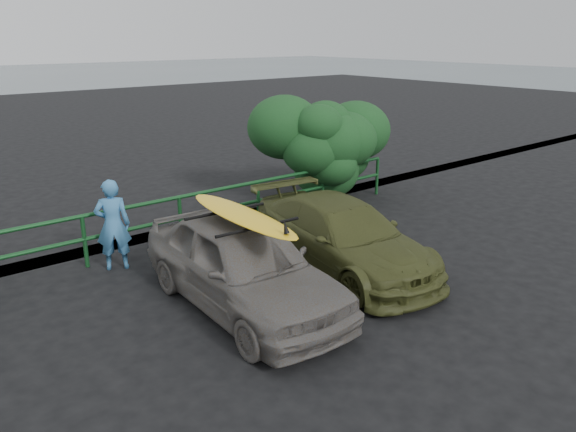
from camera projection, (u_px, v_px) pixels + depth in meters
The scene contains 8 objects.
ground at pixel (299, 363), 7.49m from camera, with size 80.00×80.00×0.00m, color black.
guardrail at pixel (135, 230), 11.02m from camera, with size 14.00×0.08×1.04m, color #14461E, non-canonical shape.
shrub_right at pixel (310, 156), 14.17m from camera, with size 3.20×2.40×2.47m, color #18431C, non-canonical shape.
sedan at pixel (243, 264), 8.82m from camera, with size 1.72×4.29×1.46m, color #615C56.
olive_vehicle at pixel (342, 236), 10.32m from camera, with size 1.78×4.37×1.27m, color #434820.
man at pixel (113, 225), 10.26m from camera, with size 0.63×0.41×1.71m, color teal.
roof_rack at pixel (241, 219), 8.59m from camera, with size 1.44×1.01×0.05m, color black, non-canonical shape.
surfboard at pixel (241, 215), 8.57m from camera, with size 0.58×2.81×0.08m, color yellow.
Camera 1 is at (-4.23, -4.96, 4.18)m, focal length 35.00 mm.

